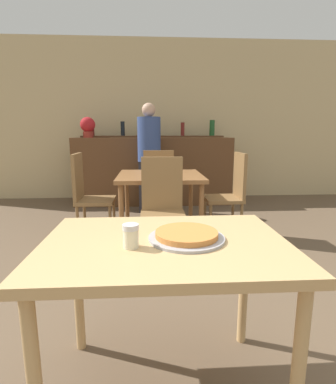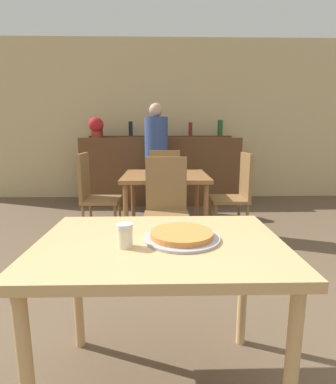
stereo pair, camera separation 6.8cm
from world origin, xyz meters
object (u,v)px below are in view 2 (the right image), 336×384
at_px(pizza_tray, 182,236).
at_px(chair_far_side_right, 237,191).
at_px(cheese_shaker, 125,235).
at_px(person_standing, 156,155).
at_px(chair_far_side_front, 166,204).
at_px(potted_plant, 96,126).
at_px(chair_far_side_left, 93,191).
at_px(chair_far_side_back, 165,182).

bearing_deg(pizza_tray, chair_far_side_right, 69.73).
relative_size(cheese_shaker, person_standing, 0.06).
relative_size(chair_far_side_front, person_standing, 0.60).
relative_size(chair_far_side_front, pizza_tray, 2.98).
height_order(person_standing, potted_plant, person_standing).
relative_size(chair_far_side_left, potted_plant, 2.96).
xyz_separation_m(pizza_tray, potted_plant, (-1.14, 3.79, 0.53)).
height_order(chair_far_side_front, chair_far_side_left, same).
distance_m(chair_far_side_right, cheese_shaker, 2.34).
bearing_deg(chair_far_side_left, cheese_shaker, -164.11).
bearing_deg(person_standing, cheese_shaker, -91.26).
xyz_separation_m(chair_far_side_left, chair_far_side_right, (1.58, 0.00, 0.00)).
xyz_separation_m(cheese_shaker, potted_plant, (-0.91, 3.87, 0.50)).
height_order(chair_far_side_back, cheese_shaker, chair_far_side_back).
bearing_deg(chair_far_side_left, person_standing, -28.80).
height_order(chair_far_side_front, person_standing, person_standing).
bearing_deg(potted_plant, chair_far_side_back, -46.32).
bearing_deg(chair_far_side_back, person_standing, -79.38).
relative_size(chair_far_side_left, person_standing, 0.60).
bearing_deg(chair_far_side_left, potted_plant, 9.96).
bearing_deg(chair_far_side_front, potted_plant, 114.97).
height_order(chair_far_side_back, pizza_tray, chair_far_side_back).
height_order(chair_far_side_back, chair_far_side_left, same).
bearing_deg(chair_far_side_right, chair_far_side_front, -52.61).
bearing_deg(chair_far_side_left, pizza_tray, -157.72).
relative_size(cheese_shaker, potted_plant, 0.29).
bearing_deg(potted_plant, pizza_tray, -73.24).
xyz_separation_m(chair_far_side_front, chair_far_side_left, (-0.79, 0.61, 0.00)).
relative_size(pizza_tray, person_standing, 0.20).
distance_m(chair_far_side_left, cheese_shaker, 2.21).
height_order(chair_far_side_left, person_standing, person_standing).
distance_m(chair_far_side_front, pizza_tray, 1.44).
relative_size(chair_far_side_right, potted_plant, 2.96).
height_order(chair_far_side_right, potted_plant, potted_plant).
relative_size(chair_far_side_back, potted_plant, 2.96).
height_order(chair_far_side_right, cheese_shaker, chair_far_side_right).
bearing_deg(person_standing, chair_far_side_front, -86.36).
relative_size(chair_far_side_right, cheese_shaker, 10.12).
distance_m(chair_far_side_left, chair_far_side_right, 1.58).
bearing_deg(pizza_tray, chair_far_side_back, 90.89).
xyz_separation_m(chair_far_side_back, pizza_tray, (0.04, -2.64, 0.20)).
distance_m(chair_far_side_left, pizza_tray, 2.21).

